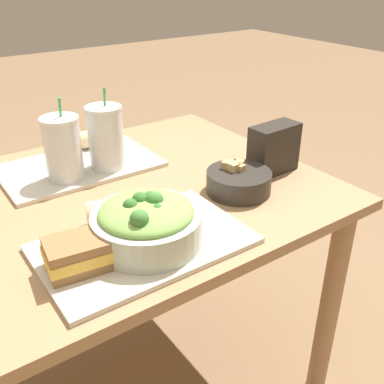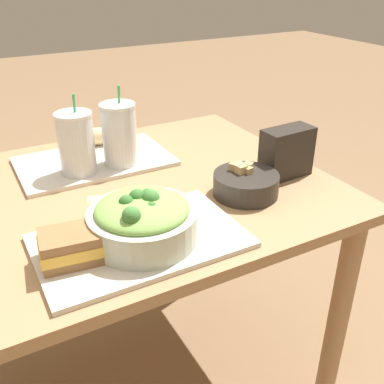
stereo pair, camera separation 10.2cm
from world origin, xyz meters
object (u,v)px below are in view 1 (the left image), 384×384
at_px(salad_bowl, 147,222).
at_px(baguette_near, 126,209).
at_px(drink_cup_red, 106,140).
at_px(drink_cup_dark, 63,150).
at_px(chip_bag, 274,149).
at_px(baguette_far, 86,140).
at_px(soup_bowl, 239,181).
at_px(sandwich_near, 82,253).

distance_m(salad_bowl, baguette_near, 0.11).
bearing_deg(drink_cup_red, baguette_near, -108.16).
distance_m(salad_bowl, drink_cup_dark, 0.41).
xyz_separation_m(salad_bowl, chip_bag, (0.49, 0.12, 0.01)).
bearing_deg(baguette_near, salad_bowl, -164.90).
bearing_deg(baguette_far, drink_cup_red, -167.94).
bearing_deg(baguette_far, salad_bowl, -176.00).
xyz_separation_m(drink_cup_red, chip_bag, (0.39, -0.28, -0.03)).
relative_size(soup_bowl, baguette_far, 1.20).
height_order(soup_bowl, chip_bag, chip_bag).
distance_m(soup_bowl, baguette_far, 0.54).
height_order(soup_bowl, baguette_far, soup_bowl).
distance_m(baguette_far, drink_cup_red, 0.18).
bearing_deg(soup_bowl, drink_cup_dark, 137.50).
xyz_separation_m(soup_bowl, sandwich_near, (-0.47, -0.08, 0.01)).
bearing_deg(drink_cup_red, baguette_far, 87.18).
distance_m(soup_bowl, chip_bag, 0.17).
xyz_separation_m(drink_cup_dark, drink_cup_red, (0.13, 0.00, 0.00)).
distance_m(soup_bowl, sandwich_near, 0.48).
bearing_deg(soup_bowl, chip_bag, 14.26).
relative_size(drink_cup_red, chip_bag, 1.55).
bearing_deg(sandwich_near, chip_bag, 18.62).
distance_m(salad_bowl, baguette_far, 0.59).
height_order(salad_bowl, drink_cup_red, drink_cup_red).
height_order(salad_bowl, soup_bowl, salad_bowl).
bearing_deg(salad_bowl, sandwich_near, -179.69).
height_order(baguette_far, drink_cup_red, drink_cup_red).
bearing_deg(drink_cup_red, salad_bowl, -104.22).
bearing_deg(drink_cup_red, drink_cup_dark, -180.00).
bearing_deg(sandwich_near, baguette_near, 43.44).
relative_size(baguette_far, chip_bag, 0.94).
distance_m(soup_bowl, drink_cup_red, 0.40).
relative_size(drink_cup_dark, drink_cup_red, 0.97).
xyz_separation_m(sandwich_near, chip_bag, (0.64, 0.13, 0.03)).
bearing_deg(baguette_near, chip_bag, -70.03).
bearing_deg(drink_cup_dark, baguette_far, 51.92).
bearing_deg(salad_bowl, drink_cup_dark, 93.43).
distance_m(salad_bowl, soup_bowl, 0.34).
height_order(salad_bowl, drink_cup_dark, drink_cup_dark).
xyz_separation_m(salad_bowl, drink_cup_red, (0.10, 0.40, 0.03)).
bearing_deg(soup_bowl, baguette_far, 113.58).
xyz_separation_m(baguette_far, chip_bag, (0.38, -0.45, 0.03)).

